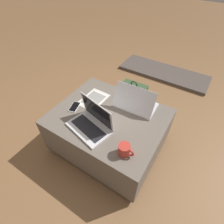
# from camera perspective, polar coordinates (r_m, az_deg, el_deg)

# --- Properties ---
(ground_plane) EXTENTS (14.00, 14.00, 0.00)m
(ground_plane) POSITION_cam_1_polar(r_m,az_deg,el_deg) (1.92, -0.92, -10.38)
(ground_plane) COLOR olive
(ottoman) EXTENTS (1.00, 0.82, 0.44)m
(ottoman) POSITION_cam_1_polar(r_m,az_deg,el_deg) (1.74, -1.00, -6.20)
(ottoman) COLOR #3D3832
(ottoman) RESTS_ON ground_plane
(laptop_near) EXTENTS (0.41, 0.31, 0.24)m
(laptop_near) POSITION_cam_1_polar(r_m,az_deg,el_deg) (1.46, -6.68, -3.43)
(laptop_near) COLOR silver
(laptop_near) RESTS_ON ottoman
(laptop_far) EXTENTS (0.39, 0.26, 0.23)m
(laptop_far) POSITION_cam_1_polar(r_m,az_deg,el_deg) (1.64, 7.53, 2.92)
(laptop_far) COLOR silver
(laptop_far) RESTS_ON ottoman
(cell_phone) EXTENTS (0.11, 0.15, 0.01)m
(cell_phone) POSITION_cam_1_polar(r_m,az_deg,el_deg) (1.69, -12.14, 1.67)
(cell_phone) COLOR white
(cell_phone) RESTS_ON ottoman
(backpack) EXTENTS (0.29, 0.22, 0.49)m
(backpack) POSITION_cam_1_polar(r_m,az_deg,el_deg) (2.11, 6.77, 3.84)
(backpack) COLOR #385133
(backpack) RESTS_ON ground_plane
(paper_sheet) EXTENTS (0.22, 0.30, 0.00)m
(paper_sheet) POSITION_cam_1_polar(r_m,az_deg,el_deg) (1.75, -6.04, 4.15)
(paper_sheet) COLOR silver
(paper_sheet) RESTS_ON ottoman
(coffee_mug) EXTENTS (0.13, 0.09, 0.09)m
(coffee_mug) POSITION_cam_1_polar(r_m,az_deg,el_deg) (1.30, 4.13, -12.20)
(coffee_mug) COLOR red
(coffee_mug) RESTS_ON ottoman
(fireplace_hearth) EXTENTS (1.40, 0.50, 0.04)m
(fireplace_hearth) POSITION_cam_1_polar(r_m,az_deg,el_deg) (3.05, 16.51, 12.29)
(fireplace_hearth) COLOR #564C47
(fireplace_hearth) RESTS_ON ground_plane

